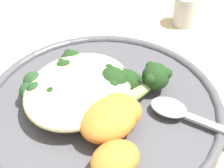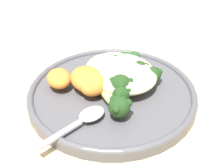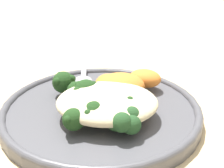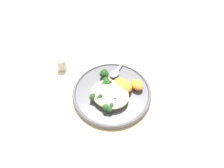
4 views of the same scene
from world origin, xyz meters
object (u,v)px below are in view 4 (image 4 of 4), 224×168
Objects in this scene: broccoli_stalk_2 at (108,85)px; broccoli_stalk_1 at (109,83)px; sweet_potato_chunk_0 at (137,85)px; broccoli_stalk_3 at (102,95)px; sweet_potato_chunk_3 at (119,84)px; quinoa_mound at (110,94)px; sweet_potato_chunk_1 at (123,85)px; spoon at (116,72)px; sweet_potato_chunk_2 at (123,86)px; kale_tuft at (109,106)px; plate at (112,92)px; broccoli_stalk_4 at (107,95)px; salt_shaker at (61,63)px; broccoli_stalk_6 at (116,97)px; broccoli_stalk_5 at (112,98)px; broccoli_stalk_0 at (107,77)px.

broccoli_stalk_1 is at bearing -87.39° from broccoli_stalk_2.
broccoli_stalk_1 is 0.11m from sweet_potato_chunk_0.
sweet_potato_chunk_3 reaches higher than broccoli_stalk_3.
quinoa_mound is 2.64× the size of sweet_potato_chunk_0.
sweet_potato_chunk_1 reaches higher than spoon.
kale_tuft is (-0.01, 0.10, -0.00)m from sweet_potato_chunk_2.
sweet_potato_chunk_3 reaches higher than plate.
plate is at bearing 155.31° from broccoli_stalk_2.
broccoli_stalk_4 is 2.69× the size of sweet_potato_chunk_1.
sweet_potato_chunk_0 is 0.97× the size of sweet_potato_chunk_3.
sweet_potato_chunk_2 is 0.28m from salt_shaker.
broccoli_stalk_2 reaches higher than spoon.
sweet_potato_chunk_0 is at bearing 168.09° from broccoli_stalk_4.
broccoli_stalk_4 is 2.26× the size of sweet_potato_chunk_3.
quinoa_mound is at bearing 156.47° from broccoli_stalk_3.
broccoli_stalk_1 is at bearing -140.21° from broccoli_stalk_6.
kale_tuft is at bearing 103.54° from sweet_potato_chunk_3.
broccoli_stalk_6 is at bearing 145.52° from plate.
kale_tuft is at bearing 122.32° from broccoli_stalk_1.
sweet_potato_chunk_3 is (0.02, -0.00, -0.00)m from sweet_potato_chunk_2.
quinoa_mound is 1.13× the size of broccoli_stalk_4.
sweet_potato_chunk_1 is 0.37× the size of spoon.
broccoli_stalk_4 is at bearing 54.35° from quinoa_mound.
broccoli_stalk_5 is 0.77× the size of spoon.
kale_tuft is (-0.04, 0.07, 0.03)m from plate.
broccoli_stalk_1 is at bearing -138.44° from broccoli_stalk_3.
quinoa_mound is 3.11× the size of kale_tuft.
broccoli_stalk_2 is 1.55× the size of sweet_potato_chunk_3.
broccoli_stalk_6 is at bearing -90.69° from kale_tuft.
broccoli_stalk_2 reaches higher than quinoa_mound.
sweet_potato_chunk_0 is (-0.06, -0.09, -0.00)m from quinoa_mound.
broccoli_stalk_5 is at bearing -72.01° from kale_tuft.
quinoa_mound reaches higher than sweet_potato_chunk_0.
broccoli_stalk_6 is (-0.05, -0.02, 0.00)m from broccoli_stalk_3.
broccoli_stalk_3 is at bearing 60.21° from sweet_potato_chunk_2.
broccoli_stalk_6 reaches higher than broccoli_stalk_1.
kale_tuft is at bearing 76.31° from sweet_potato_chunk_0.
sweet_potato_chunk_2 is 1.31× the size of sweet_potato_chunk_3.
broccoli_stalk_4 is 0.03m from broccoli_stalk_6.
broccoli_stalk_2 is (0.02, -0.00, 0.03)m from plate.
broccoli_stalk_2 is 0.09m from spoon.
sweet_potato_chunk_2 reaches higher than kale_tuft.
plate is 3.49× the size of broccoli_stalk_2.
broccoli_stalk_0 is at bearing -51.46° from kale_tuft.
broccoli_stalk_4 is at bearing 69.37° from sweet_potato_chunk_2.
broccoli_stalk_4 is 0.12m from sweet_potato_chunk_0.
kale_tuft is (-0.05, 0.03, 0.00)m from broccoli_stalk_3.
sweet_potato_chunk_2 is (0.01, -0.06, 0.00)m from broccoli_stalk_6.
broccoli_stalk_1 is at bearing -130.56° from broccoli_stalk_4.
broccoli_stalk_3 is 0.89× the size of spoon.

